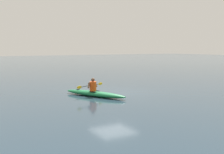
# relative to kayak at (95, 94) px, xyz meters

# --- Properties ---
(ground_plane) EXTENTS (160.00, 160.00, 0.00)m
(ground_plane) POSITION_rel_kayak_xyz_m (-1.65, -0.61, -0.16)
(ground_plane) COLOR #283D4C
(kayak) EXTENTS (2.36, 4.16, 0.31)m
(kayak) POSITION_rel_kayak_xyz_m (0.00, 0.00, 0.00)
(kayak) COLOR #19723F
(kayak) RESTS_ON ground
(kayaker) EXTENTS (2.14, 0.99, 0.76)m
(kayaker) POSITION_rel_kayak_xyz_m (0.06, -0.12, 0.46)
(kayaker) COLOR #E04C14
(kayaker) RESTS_ON kayak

